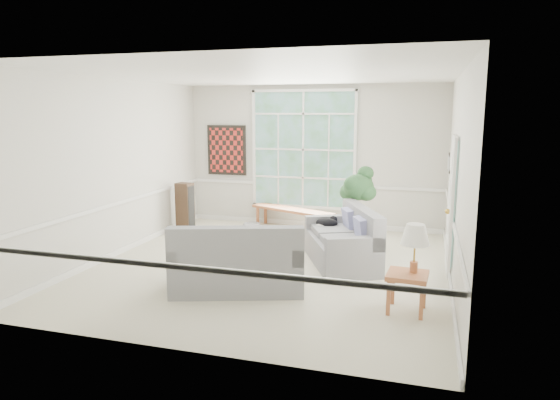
# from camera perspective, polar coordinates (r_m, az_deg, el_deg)

# --- Properties ---
(floor) EXTENTS (5.50, 6.00, 0.01)m
(floor) POSITION_cam_1_polar(r_m,az_deg,el_deg) (8.08, -1.09, -7.59)
(floor) COLOR beige
(floor) RESTS_ON ground
(ceiling) EXTENTS (5.50, 6.00, 0.02)m
(ceiling) POSITION_cam_1_polar(r_m,az_deg,el_deg) (7.72, -1.17, 14.18)
(ceiling) COLOR white
(ceiling) RESTS_ON ground
(wall_back) EXTENTS (5.50, 0.02, 3.00)m
(wall_back) POSITION_cam_1_polar(r_m,az_deg,el_deg) (10.64, 3.77, 4.96)
(wall_back) COLOR silver
(wall_back) RESTS_ON ground
(wall_front) EXTENTS (5.50, 0.02, 3.00)m
(wall_front) POSITION_cam_1_polar(r_m,az_deg,el_deg) (5.02, -11.52, -1.04)
(wall_front) COLOR silver
(wall_front) RESTS_ON ground
(wall_left) EXTENTS (0.02, 6.00, 3.00)m
(wall_left) POSITION_cam_1_polar(r_m,az_deg,el_deg) (8.98, -18.14, 3.52)
(wall_left) COLOR silver
(wall_left) RESTS_ON ground
(wall_right) EXTENTS (0.02, 6.00, 3.00)m
(wall_right) POSITION_cam_1_polar(r_m,az_deg,el_deg) (7.42, 19.59, 2.14)
(wall_right) COLOR silver
(wall_right) RESTS_ON ground
(window_back) EXTENTS (2.30, 0.08, 2.40)m
(window_back) POSITION_cam_1_polar(r_m,az_deg,el_deg) (10.64, 2.68, 5.77)
(window_back) COLOR white
(window_back) RESTS_ON wall_back
(entry_door) EXTENTS (0.08, 0.90, 2.10)m
(entry_door) POSITION_cam_1_polar(r_m,az_deg,el_deg) (8.07, 18.91, -0.44)
(entry_door) COLOR white
(entry_door) RESTS_ON floor
(door_sidelight) EXTENTS (0.08, 0.26, 1.90)m
(door_sidelight) POSITION_cam_1_polar(r_m,az_deg,el_deg) (7.44, 19.14, -0.54)
(door_sidelight) COLOR white
(door_sidelight) RESTS_ON wall_right
(wall_art) EXTENTS (0.90, 0.06, 1.10)m
(wall_art) POSITION_cam_1_polar(r_m,az_deg,el_deg) (11.18, -6.13, 5.68)
(wall_art) COLOR maroon
(wall_art) RESTS_ON wall_back
(wall_frame_near) EXTENTS (0.04, 0.26, 0.32)m
(wall_frame_near) POSITION_cam_1_polar(r_m,az_deg,el_deg) (9.14, 18.81, 3.91)
(wall_frame_near) COLOR black
(wall_frame_near) RESTS_ON wall_right
(wall_frame_far) EXTENTS (0.04, 0.26, 0.32)m
(wall_frame_far) POSITION_cam_1_polar(r_m,az_deg,el_deg) (9.54, 18.72, 4.15)
(wall_frame_far) COLOR black
(wall_frame_far) RESTS_ON wall_right
(loveseat_right) EXTENTS (1.51, 1.92, 0.92)m
(loveseat_right) POSITION_cam_1_polar(r_m,az_deg,el_deg) (8.13, 7.02, -4.13)
(loveseat_right) COLOR gray
(loveseat_right) RESTS_ON floor
(loveseat_front) EXTENTS (1.99, 1.44, 0.97)m
(loveseat_front) POSITION_cam_1_polar(r_m,az_deg,el_deg) (6.98, -4.88, -6.31)
(loveseat_front) COLOR gray
(loveseat_front) RESTS_ON floor
(coffee_table) EXTENTS (1.27, 0.97, 0.42)m
(coffee_table) POSITION_cam_1_polar(r_m,az_deg,el_deg) (8.53, -2.97, -5.14)
(coffee_table) COLOR #AB5F37
(coffee_table) RESTS_ON floor
(pewter_bowl) EXTENTS (0.45, 0.45, 0.08)m
(pewter_bowl) POSITION_cam_1_polar(r_m,az_deg,el_deg) (8.50, -2.72, -3.45)
(pewter_bowl) COLOR #96969A
(pewter_bowl) RESTS_ON coffee_table
(window_bench) EXTENTS (1.93, 1.10, 0.45)m
(window_bench) POSITION_cam_1_polar(r_m,az_deg,el_deg) (10.40, 1.44, -2.26)
(window_bench) COLOR #AB5F37
(window_bench) RESTS_ON floor
(end_table) EXTENTS (0.55, 0.55, 0.48)m
(end_table) POSITION_cam_1_polar(r_m,az_deg,el_deg) (9.27, 8.71, -3.80)
(end_table) COLOR #AB5F37
(end_table) RESTS_ON floor
(houseplant) EXTENTS (0.68, 0.68, 1.02)m
(houseplant) POSITION_cam_1_polar(r_m,az_deg,el_deg) (9.06, 8.93, 0.72)
(houseplant) COLOR #2A542D
(houseplant) RESTS_ON end_table
(side_table) EXTENTS (0.52, 0.52, 0.50)m
(side_table) POSITION_cam_1_polar(r_m,az_deg,el_deg) (6.45, 14.28, -10.19)
(side_table) COLOR #AB5F37
(side_table) RESTS_ON floor
(table_lamp) EXTENTS (0.42, 0.42, 0.61)m
(table_lamp) POSITION_cam_1_polar(r_m,az_deg,el_deg) (6.34, 15.13, -5.37)
(table_lamp) COLOR silver
(table_lamp) RESTS_ON side_table
(pet_bed) EXTENTS (0.48, 0.48, 0.11)m
(pet_bed) POSITION_cam_1_polar(r_m,az_deg,el_deg) (10.62, -3.25, -2.95)
(pet_bed) COLOR gray
(pet_bed) RESTS_ON floor
(floor_speaker) EXTENTS (0.35, 0.29, 1.01)m
(floor_speaker) POSITION_cam_1_polar(r_m,az_deg,el_deg) (10.44, -10.81, -0.82)
(floor_speaker) COLOR #362418
(floor_speaker) RESTS_ON floor
(cat) EXTENTS (0.40, 0.30, 0.18)m
(cat) POSITION_cam_1_polar(r_m,az_deg,el_deg) (8.65, 5.37, -2.55)
(cat) COLOR black
(cat) RESTS_ON loveseat_right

